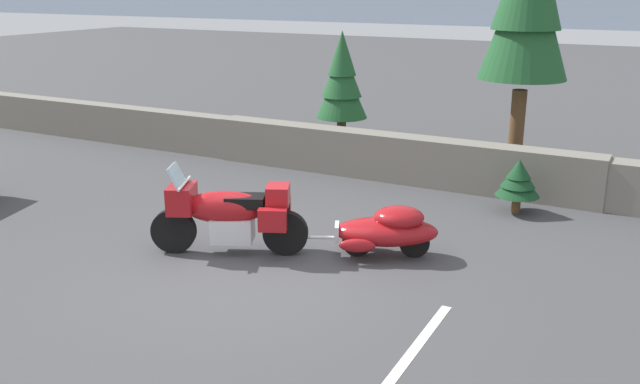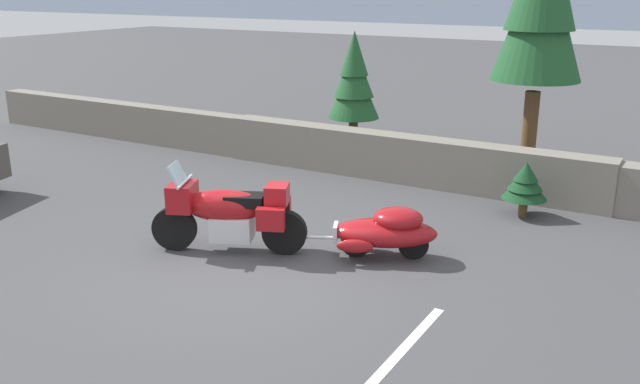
{
  "view_description": "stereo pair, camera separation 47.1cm",
  "coord_description": "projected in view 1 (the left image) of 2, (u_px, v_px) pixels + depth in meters",
  "views": [
    {
      "loc": [
        4.85,
        -7.16,
        3.83
      ],
      "look_at": [
        0.37,
        1.39,
        0.85
      ],
      "focal_mm": 38.31,
      "sensor_mm": 36.0,
      "label": 1
    },
    {
      "loc": [
        5.26,
        -6.94,
        3.83
      ],
      "look_at": [
        0.37,
        1.39,
        0.85
      ],
      "focal_mm": 38.31,
      "sensor_mm": 36.0,
      "label": 2
    }
  ],
  "objects": [
    {
      "name": "car_shaped_trailer",
      "position": [
        387.0,
        229.0,
        9.83
      ],
      "size": [
        2.15,
        1.26,
        0.76
      ],
      "color": "black",
      "rests_on": "ground"
    },
    {
      "name": "ground_plane",
      "position": [
        249.0,
        274.0,
        9.34
      ],
      "size": [
        80.0,
        80.0,
        0.0
      ],
      "primitive_type": "plane",
      "color": "#424244"
    },
    {
      "name": "stone_guard_wall",
      "position": [
        408.0,
        160.0,
        13.53
      ],
      "size": [
        24.0,
        0.57,
        0.93
      ],
      "color": "slate",
      "rests_on": "ground"
    },
    {
      "name": "pine_tree_secondary",
      "position": [
        342.0,
        79.0,
        15.03
      ],
      "size": [
        1.14,
        1.14,
        2.83
      ],
      "color": "brown",
      "rests_on": "ground"
    },
    {
      "name": "touring_motorcycle",
      "position": [
        228.0,
        213.0,
        9.89
      ],
      "size": [
        2.16,
        1.3,
        1.33
      ],
      "color": "black",
      "rests_on": "ground"
    },
    {
      "name": "parking_stripe_marker",
      "position": [
        392.0,
        378.0,
        6.87
      ],
      "size": [
        0.12,
        3.6,
        0.01
      ],
      "primitive_type": "cube",
      "color": "silver",
      "rests_on": "ground"
    },
    {
      "name": "pine_sapling_near",
      "position": [
        518.0,
        180.0,
        11.66
      ],
      "size": [
        0.76,
        0.76,
        0.95
      ],
      "color": "brown",
      "rests_on": "ground"
    }
  ]
}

